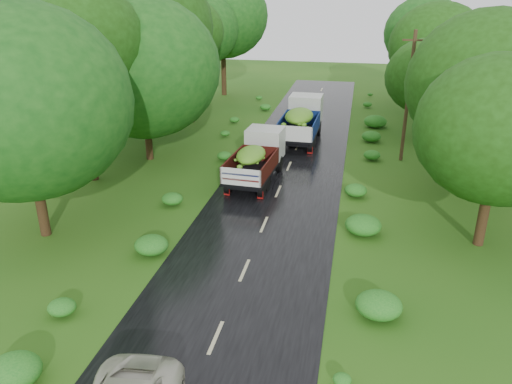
# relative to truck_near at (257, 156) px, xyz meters

# --- Properties ---
(ground) EXTENTS (120.00, 120.00, 0.00)m
(ground) POSITION_rel_truck_near_xyz_m (1.44, -13.53, -1.40)
(ground) COLOR #1D4F10
(ground) RESTS_ON ground
(road) EXTENTS (6.50, 80.00, 0.02)m
(road) POSITION_rel_truck_near_xyz_m (1.44, -8.53, -1.39)
(road) COLOR black
(road) RESTS_ON ground
(road_lines) EXTENTS (0.12, 69.60, 0.00)m
(road_lines) POSITION_rel_truck_near_xyz_m (1.44, -7.53, -1.38)
(road_lines) COLOR #BFB78C
(road_lines) RESTS_ON road
(truck_near) EXTENTS (2.44, 5.99, 2.47)m
(truck_near) POSITION_rel_truck_near_xyz_m (0.00, 0.00, 0.00)
(truck_near) COLOR black
(truck_near) RESTS_ON ground
(truck_far) EXTENTS (2.47, 6.62, 2.76)m
(truck_far) POSITION_rel_truck_near_xyz_m (1.51, 8.03, 0.16)
(truck_far) COLOR black
(truck_far) RESTS_ON ground
(utility_pole) EXTENTS (1.36, 0.22, 7.75)m
(utility_pole) POSITION_rel_truck_near_xyz_m (8.07, 5.06, 2.59)
(utility_pole) COLOR #382616
(utility_pole) RESTS_ON ground
(trees_left) EXTENTS (7.34, 34.44, 9.46)m
(trees_left) POSITION_rel_truck_near_xyz_m (-8.43, 6.90, 5.24)
(trees_left) COLOR black
(trees_left) RESTS_ON ground
(trees_right) EXTENTS (5.60, 31.70, 7.79)m
(trees_right) POSITION_rel_truck_near_xyz_m (10.69, 8.69, 3.97)
(trees_right) COLOR black
(trees_right) RESTS_ON ground
(shrubs) EXTENTS (11.90, 44.00, 0.70)m
(shrubs) POSITION_rel_truck_near_xyz_m (1.44, 0.47, -1.05)
(shrubs) COLOR #18661B
(shrubs) RESTS_ON ground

